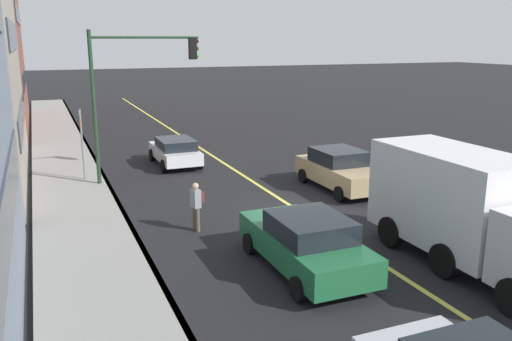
{
  "coord_description": "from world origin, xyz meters",
  "views": [
    {
      "loc": [
        -16.47,
        8.29,
        5.94
      ],
      "look_at": [
        -2.09,
        2.35,
        2.1
      ],
      "focal_mm": 37.21,
      "sensor_mm": 36.0,
      "label": 1
    }
  ],
  "objects": [
    {
      "name": "pedestrian_with_backpack",
      "position": [
        -0.91,
        3.91,
        0.91
      ],
      "size": [
        0.41,
        0.41,
        1.58
      ],
      "color": "brown",
      "rests_on": "ground"
    },
    {
      "name": "traffic_light_mast",
      "position": [
        5.66,
        4.56,
        4.35
      ],
      "size": [
        0.28,
        4.51,
        6.34
      ],
      "color": "#1E3823",
      "rests_on": "ground"
    },
    {
      "name": "car_white",
      "position": [
        8.29,
        2.31,
        0.71
      ],
      "size": [
        4.03,
        1.91,
        1.33
      ],
      "color": "silver",
      "rests_on": "ground"
    },
    {
      "name": "car_tan",
      "position": [
        1.58,
        -2.88,
        0.82
      ],
      "size": [
        4.51,
        2.08,
        1.62
      ],
      "color": "tan",
      "rests_on": "ground"
    },
    {
      "name": "curb_edge",
      "position": [
        0.0,
        5.87,
        0.07
      ],
      "size": [
        80.0,
        0.16,
        0.15
      ],
      "primitive_type": "cube",
      "color": "slate",
      "rests_on": "ground"
    },
    {
      "name": "truck_white",
      "position": [
        -6.26,
        -2.06,
        1.61
      ],
      "size": [
        6.53,
        2.4,
        3.03
      ],
      "color": "silver",
      "rests_on": "ground"
    },
    {
      "name": "sidewalk_slab",
      "position": [
        0.0,
        7.29,
        0.07
      ],
      "size": [
        80.0,
        3.0,
        0.15
      ],
      "primitive_type": "cube",
      "color": "gray",
      "rests_on": "ground"
    },
    {
      "name": "street_sign_post",
      "position": [
        6.62,
        6.69,
        1.85
      ],
      "size": [
        0.6,
        0.08,
        3.15
      ],
      "color": "slate",
      "rests_on": "ground"
    },
    {
      "name": "car_green",
      "position": [
        -4.91,
        2.1,
        0.79
      ],
      "size": [
        4.65,
        2.1,
        1.56
      ],
      "color": "#1E6038",
      "rests_on": "ground"
    },
    {
      "name": "ground",
      "position": [
        0.0,
        0.0,
        0.0
      ],
      "size": [
        200.0,
        200.0,
        0.0
      ],
      "primitive_type": "plane",
      "color": "black"
    },
    {
      "name": "lane_stripe_center",
      "position": [
        0.0,
        0.0,
        0.01
      ],
      "size": [
        80.0,
        0.16,
        0.01
      ],
      "primitive_type": "cube",
      "color": "#D8CC4C",
      "rests_on": "ground"
    }
  ]
}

